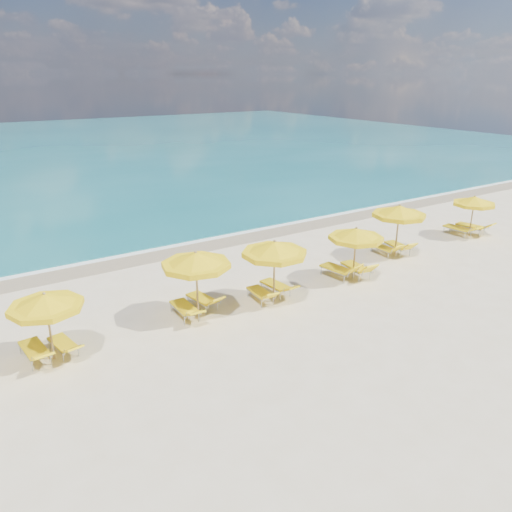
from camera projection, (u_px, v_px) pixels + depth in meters
ground_plane at (276, 294)px, 20.15m from camera, size 120.00×120.00×0.00m
ocean at (37, 151)px, 57.89m from camera, size 120.00×80.00×0.30m
wet_sand_band at (194, 245)px, 25.97m from camera, size 120.00×2.60×0.01m
foam_line at (187, 241)px, 26.60m from camera, size 120.00×1.20×0.03m
whitecap_near at (35, 220)px, 30.43m from camera, size 14.00×0.36×0.05m
whitecap_far at (191, 177)px, 43.13m from camera, size 18.00×0.30×0.05m
umbrella_2 at (45, 302)px, 14.94m from camera, size 2.34×2.34×2.28m
umbrella_3 at (196, 261)px, 17.64m from camera, size 2.86×2.86×2.54m
umbrella_4 at (274, 249)px, 18.77m from camera, size 3.31×3.31×2.55m
umbrella_5 at (356, 235)px, 21.01m from camera, size 2.45×2.45×2.36m
umbrella_6 at (399, 212)px, 23.75m from camera, size 2.84×2.84×2.59m
umbrella_7 at (474, 201)px, 26.86m from camera, size 2.65×2.65×2.26m
lounger_2_left at (35, 354)px, 15.45m from camera, size 0.81×1.96×0.73m
lounger_2_right at (64, 347)px, 15.87m from camera, size 0.84×1.76×0.64m
lounger_3_left at (185, 311)px, 18.21m from camera, size 0.66×1.93×0.70m
lounger_3_right at (203, 302)px, 18.94m from camera, size 0.86×1.87×0.79m
lounger_4_left at (261, 296)px, 19.49m from camera, size 0.72×1.78×0.75m
lounger_4_right at (276, 289)px, 20.16m from camera, size 0.77×1.89×0.68m
lounger_5_left at (338, 272)px, 21.73m from camera, size 0.90×2.01×0.94m
lounger_5_right at (356, 271)px, 21.94m from camera, size 0.88×1.99×0.91m
lounger_6_left at (384, 251)px, 24.48m from camera, size 0.64×1.75×0.81m
lounger_6_right at (398, 249)px, 24.75m from camera, size 0.92×1.92×0.85m
lounger_7_left at (458, 231)px, 27.50m from camera, size 0.78×2.05×0.73m
lounger_7_right at (471, 229)px, 27.86m from camera, size 0.99×2.09×0.82m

